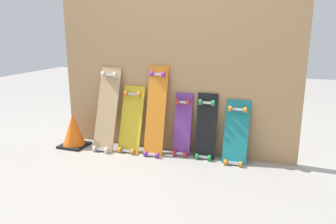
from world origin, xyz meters
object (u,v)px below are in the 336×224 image
object	(u,v)px
traffic_cone	(73,130)
skateboard_yellow	(131,122)
skateboard_natural	(107,112)
skateboard_teal	(236,136)
skateboard_orange	(156,115)
skateboard_black	(206,130)
skateboard_purple	(182,128)

from	to	relation	value
traffic_cone	skateboard_yellow	bearing A→B (deg)	11.14
skateboard_natural	skateboard_teal	size ratio (longest dim) A/B	1.39
skateboard_natural	skateboard_teal	distance (m)	1.36
skateboard_orange	traffic_cone	world-z (taller)	skateboard_orange
skateboard_natural	skateboard_orange	distance (m)	0.55
skateboard_yellow	skateboard_black	size ratio (longest dim) A/B	1.04
skateboard_natural	skateboard_black	world-z (taller)	skateboard_natural
skateboard_natural	skateboard_purple	xyz separation A→B (m)	(0.82, 0.09, -0.11)
skateboard_natural	skateboard_yellow	distance (m)	0.29
skateboard_teal	skateboard_purple	bearing A→B (deg)	177.19
skateboard_natural	skateboard_purple	world-z (taller)	skateboard_natural
skateboard_black	skateboard_teal	world-z (taller)	skateboard_black
skateboard_teal	skateboard_natural	bearing A→B (deg)	-177.38
skateboard_yellow	skateboard_teal	distance (m)	1.09
traffic_cone	skateboard_orange	bearing A→B (deg)	7.94
skateboard_yellow	skateboard_purple	world-z (taller)	skateboard_yellow
skateboard_orange	traffic_cone	size ratio (longest dim) A/B	2.63
skateboard_black	skateboard_purple	bearing A→B (deg)	179.98
skateboard_natural	skateboard_purple	distance (m)	0.83
skateboard_purple	skateboard_teal	distance (m)	0.54
skateboard_natural	skateboard_purple	size ratio (longest dim) A/B	1.33
skateboard_yellow	skateboard_orange	xyz separation A→B (m)	(0.28, 0.00, 0.11)
skateboard_yellow	skateboard_purple	distance (m)	0.55
skateboard_purple	skateboard_teal	bearing A→B (deg)	-2.81
skateboard_black	traffic_cone	world-z (taller)	skateboard_black
skateboard_black	skateboard_yellow	bearing A→B (deg)	-175.79
skateboard_purple	skateboard_teal	xyz separation A→B (m)	(0.54, -0.03, -0.02)
skateboard_yellow	traffic_cone	size ratio (longest dim) A/B	2.02
skateboard_yellow	skateboard_natural	bearing A→B (deg)	-173.53
skateboard_purple	skateboard_teal	world-z (taller)	skateboard_purple
skateboard_natural	skateboard_orange	world-z (taller)	skateboard_orange
skateboard_natural	skateboard_yellow	world-z (taller)	skateboard_natural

